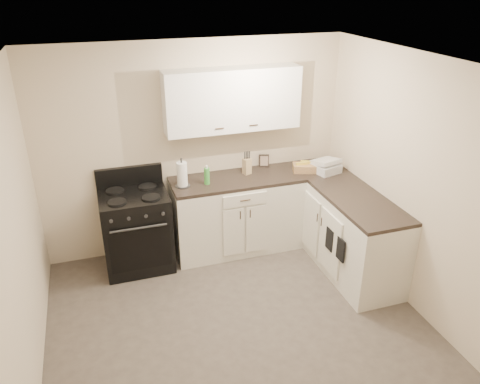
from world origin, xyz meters
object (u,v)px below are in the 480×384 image
object	(u,v)px
knife_block	(247,166)
wicker_basket	(304,168)
countertop_grill	(326,168)
stove	(137,230)
paper_towel	(182,174)

from	to	relation	value
knife_block	wicker_basket	distance (m)	0.71
countertop_grill	wicker_basket	bearing A→B (deg)	141.80
countertop_grill	knife_block	bearing A→B (deg)	149.93
wicker_basket	knife_block	bearing A→B (deg)	168.06
stove	wicker_basket	distance (m)	2.12
wicker_basket	countertop_grill	distance (m)	0.26
stove	countertop_grill	world-z (taller)	countertop_grill
stove	countertop_grill	distance (m)	2.36
stove	knife_block	size ratio (longest dim) A/B	4.72
paper_towel	wicker_basket	distance (m)	1.50
paper_towel	countertop_grill	bearing A→B (deg)	-4.38
stove	knife_block	world-z (taller)	knife_block
stove	knife_block	bearing A→B (deg)	4.82
wicker_basket	paper_towel	bearing A→B (deg)	178.81
knife_block	countertop_grill	size ratio (longest dim) A/B	0.68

